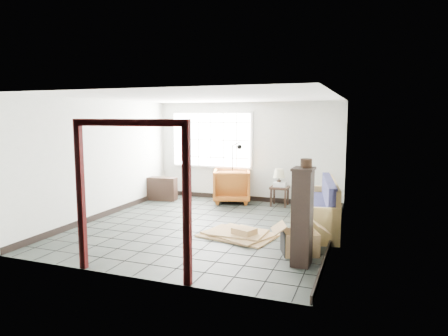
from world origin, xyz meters
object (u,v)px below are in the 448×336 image
at_px(tall_shelf, 302,216).
at_px(futon_sofa, 317,211).
at_px(side_table, 280,190).
at_px(armchair, 232,184).

bearing_deg(tall_shelf, futon_sofa, 92.41).
distance_m(side_table, tall_shelf, 4.04).
bearing_deg(futon_sofa, tall_shelf, -98.41).
bearing_deg(side_table, tall_shelf, -72.88).
xyz_separation_m(armchair, side_table, (1.27, 0.00, -0.07)).
height_order(armchair, side_table, armchair).
height_order(futon_sofa, tall_shelf, tall_shelf).
bearing_deg(futon_sofa, side_table, 113.37).
xyz_separation_m(futon_sofa, side_table, (-1.14, 1.77, 0.04)).
distance_m(armchair, tall_shelf, 4.57).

